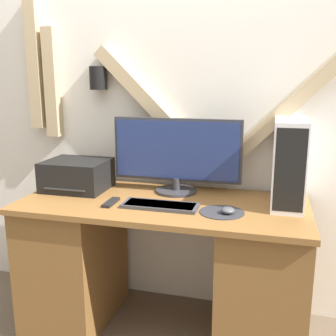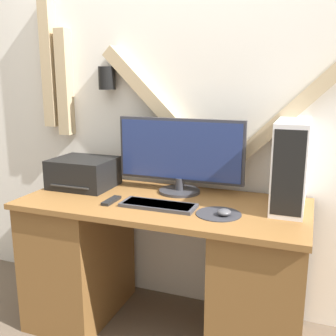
{
  "view_description": "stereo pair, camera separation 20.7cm",
  "coord_description": "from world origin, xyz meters",
  "views": [
    {
      "loc": [
        0.55,
        -1.61,
        1.43
      ],
      "look_at": [
        0.03,
        0.34,
        0.97
      ],
      "focal_mm": 42.0,
      "sensor_mm": 36.0,
      "label": 1
    },
    {
      "loc": [
        0.74,
        -1.55,
        1.43
      ],
      "look_at": [
        0.03,
        0.34,
        0.97
      ],
      "focal_mm": 42.0,
      "sensor_mm": 36.0,
      "label": 2
    }
  ],
  "objects": [
    {
      "name": "mousepad",
      "position": [
        0.33,
        0.24,
        0.79
      ],
      "size": [
        0.22,
        0.22,
        0.0
      ],
      "color": "#2D2D33",
      "rests_on": "desk"
    },
    {
      "name": "wall_back",
      "position": [
        -0.0,
        0.74,
        1.35
      ],
      "size": [
        6.4,
        0.16,
        2.7
      ],
      "color": "white",
      "rests_on": "ground_plane"
    },
    {
      "name": "remote_control",
      "position": [
        -0.25,
        0.23,
        0.79
      ],
      "size": [
        0.04,
        0.15,
        0.02
      ],
      "color": "black",
      "rests_on": "desk"
    },
    {
      "name": "desk",
      "position": [
        0.0,
        0.34,
        0.4
      ],
      "size": [
        1.54,
        0.69,
        0.78
      ],
      "color": "brown",
      "rests_on": "ground_plane"
    },
    {
      "name": "mouse",
      "position": [
        0.36,
        0.23,
        0.8
      ],
      "size": [
        0.07,
        0.07,
        0.03
      ],
      "color": "#4C4C51",
      "rests_on": "mousepad"
    },
    {
      "name": "keyboard",
      "position": [
        0.02,
        0.24,
        0.79
      ],
      "size": [
        0.39,
        0.15,
        0.02
      ],
      "color": "#3D3D42",
      "rests_on": "desk"
    },
    {
      "name": "computer_tower",
      "position": [
        0.64,
        0.5,
        1.01
      ],
      "size": [
        0.16,
        0.48,
        0.45
      ],
      "color": "white",
      "rests_on": "desk"
    },
    {
      "name": "monitor",
      "position": [
        0.03,
        0.54,
        1.01
      ],
      "size": [
        0.75,
        0.24,
        0.43
      ],
      "color": "#333338",
      "rests_on": "desk"
    },
    {
      "name": "printer",
      "position": [
        -0.56,
        0.45,
        0.87
      ],
      "size": [
        0.36,
        0.32,
        0.18
      ],
      "color": "black",
      "rests_on": "desk"
    }
  ]
}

